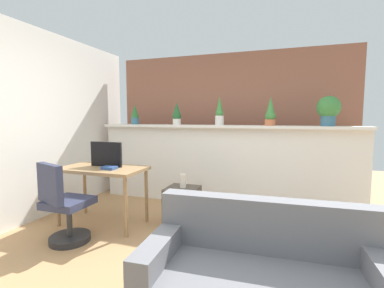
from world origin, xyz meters
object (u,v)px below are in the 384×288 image
(desk, at_px, (102,174))
(book_on_desk, at_px, (109,168))
(potted_plant_1, at_px, (177,114))
(side_cube_shelf, at_px, (182,207))
(potted_plant_0, at_px, (135,114))
(tv_monitor, at_px, (106,154))
(vase_on_shelf, at_px, (183,181))
(office_chair, at_px, (64,209))
(couch, at_px, (262,285))
(potted_plant_3, at_px, (270,113))
(potted_plant_4, at_px, (328,109))
(potted_plant_2, at_px, (220,113))

(desk, relative_size, book_on_desk, 6.29)
(potted_plant_1, xyz_separation_m, desk, (-0.53, -1.28, -0.78))
(side_cube_shelf, bearing_deg, potted_plant_0, 141.49)
(tv_monitor, height_order, vase_on_shelf, tv_monitor)
(office_chair, distance_m, book_on_desk, 0.69)
(potted_plant_0, height_order, book_on_desk, potted_plant_0)
(office_chair, distance_m, couch, 2.23)
(potted_plant_3, distance_m, potted_plant_4, 0.77)
(potted_plant_3, bearing_deg, couch, -87.68)
(side_cube_shelf, bearing_deg, book_on_desk, -157.32)
(potted_plant_3, height_order, potted_plant_4, potted_plant_3)
(potted_plant_2, bearing_deg, vase_on_shelf, -103.18)
(potted_plant_2, relative_size, desk, 0.41)
(desk, xyz_separation_m, vase_on_shelf, (1.01, 0.29, -0.08))
(tv_monitor, xyz_separation_m, couch, (2.10, -1.22, -0.63))
(potted_plant_2, relative_size, office_chair, 0.50)
(potted_plant_0, bearing_deg, vase_on_shelf, -37.97)
(book_on_desk, bearing_deg, couch, -28.74)
(potted_plant_0, distance_m, potted_plant_3, 2.27)
(office_chair, bearing_deg, potted_plant_3, 41.78)
(tv_monitor, relative_size, couch, 0.29)
(potted_plant_4, bearing_deg, book_on_desk, -152.87)
(couch, bearing_deg, potted_plant_3, 92.32)
(side_cube_shelf, bearing_deg, potted_plant_1, 115.32)
(desk, relative_size, side_cube_shelf, 2.20)
(potted_plant_3, relative_size, book_on_desk, 2.41)
(potted_plant_1, distance_m, tv_monitor, 1.41)
(vase_on_shelf, bearing_deg, potted_plant_2, 76.82)
(office_chair, relative_size, couch, 0.57)
(potted_plant_0, relative_size, office_chair, 0.38)
(vase_on_shelf, distance_m, couch, 1.83)
(office_chair, bearing_deg, potted_plant_4, 33.50)
(office_chair, bearing_deg, desk, 84.95)
(potted_plant_0, distance_m, desk, 1.51)
(potted_plant_3, bearing_deg, side_cube_shelf, -136.45)
(potted_plant_3, height_order, couch, potted_plant_3)
(office_chair, bearing_deg, couch, -13.80)
(tv_monitor, bearing_deg, potted_plant_3, 29.99)
(office_chair, height_order, book_on_desk, office_chair)
(side_cube_shelf, height_order, vase_on_shelf, vase_on_shelf)
(potted_plant_3, height_order, book_on_desk, potted_plant_3)
(potted_plant_1, xyz_separation_m, vase_on_shelf, (0.48, -0.99, -0.86))
(potted_plant_3, distance_m, office_chair, 2.97)
(vase_on_shelf, distance_m, book_on_desk, 0.94)
(desk, relative_size, office_chair, 1.21)
(tv_monitor, distance_m, office_chair, 0.87)
(potted_plant_4, distance_m, office_chair, 3.58)
(potted_plant_2, bearing_deg, tv_monitor, -135.55)
(potted_plant_1, height_order, potted_plant_3, potted_plant_3)
(office_chair, height_order, side_cube_shelf, office_chair)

